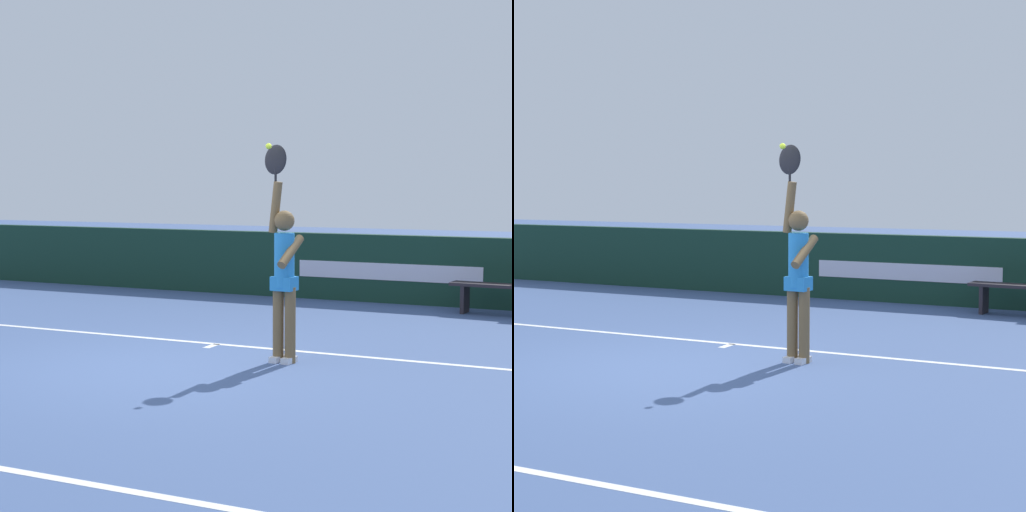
% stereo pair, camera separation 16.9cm
% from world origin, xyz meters
% --- Properties ---
extents(ground_plane, '(60.00, 60.00, 0.00)m').
position_xyz_m(ground_plane, '(0.00, 0.00, 0.00)').
color(ground_plane, '#405788').
extents(court_lines, '(11.27, 5.24, 0.00)m').
position_xyz_m(court_lines, '(0.00, -0.83, 0.00)').
color(court_lines, white).
rests_on(court_lines, ground).
extents(back_wall, '(16.62, 0.24, 1.16)m').
position_xyz_m(back_wall, '(0.00, 6.55, 0.58)').
color(back_wall, '#143325').
rests_on(back_wall, ground).
extents(tennis_player, '(0.47, 0.50, 2.52)m').
position_xyz_m(tennis_player, '(1.24, 1.02, 1.04)').
color(tennis_player, brown).
rests_on(tennis_player, ground).
extents(tennis_ball, '(0.07, 0.07, 0.07)m').
position_xyz_m(tennis_ball, '(1.11, 0.89, 2.47)').
color(tennis_ball, '#C5E52F').
extents(courtside_bench_near, '(1.77, 0.49, 0.49)m').
position_xyz_m(courtside_bench_near, '(2.88, 5.83, 0.38)').
color(courtside_bench_near, '#282226').
rests_on(courtside_bench_near, ground).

